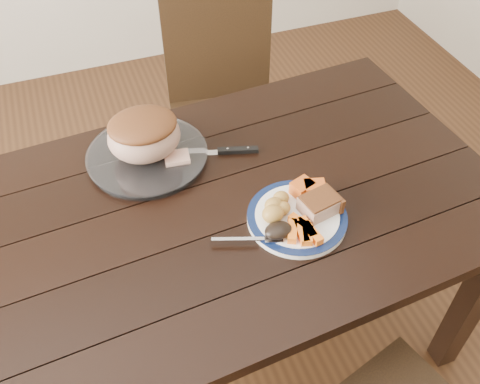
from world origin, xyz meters
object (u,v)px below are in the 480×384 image
object	(u,v)px
carving_knife	(224,151)
dining_table	(211,230)
dinner_plate	(297,218)
pork_slice	(319,205)
serving_platter	(148,156)
chair_far	(223,99)
fork	(253,239)
roast_joint	(144,136)

from	to	relation	value
carving_knife	dining_table	bearing A→B (deg)	-103.05
dinner_plate	pork_slice	distance (m)	0.07
dinner_plate	serving_platter	bearing A→B (deg)	130.19
chair_far	serving_platter	distance (m)	0.67
dinner_plate	fork	size ratio (longest dim) A/B	1.50
dining_table	dinner_plate	world-z (taller)	dinner_plate
fork	carving_knife	bearing A→B (deg)	101.92
dining_table	roast_joint	size ratio (longest dim) A/B	8.06
dining_table	dinner_plate	bearing A→B (deg)	-30.96
roast_joint	carving_knife	world-z (taller)	roast_joint
dinner_plate	carving_knife	world-z (taller)	dinner_plate
pork_slice	fork	world-z (taller)	pork_slice
pork_slice	fork	bearing A→B (deg)	-170.94
dining_table	serving_platter	size ratio (longest dim) A/B	4.87
pork_slice	roast_joint	bearing A→B (deg)	134.70
roast_joint	chair_far	bearing A→B (deg)	51.09
serving_platter	pork_slice	distance (m)	0.52
fork	pork_slice	bearing A→B (deg)	28.44
dining_table	serving_platter	xyz separation A→B (m)	(-0.11, 0.25, 0.10)
fork	carving_knife	world-z (taller)	fork
fork	carving_knife	size ratio (longest dim) A/B	0.55
chair_far	dinner_plate	xyz separation A→B (m)	(-0.09, -0.86, 0.23)
dinner_plate	serving_platter	xyz separation A→B (m)	(-0.31, 0.37, 0.00)
chair_far	dinner_plate	distance (m)	0.89
pork_slice	carving_knife	world-z (taller)	pork_slice
chair_far	pork_slice	distance (m)	0.90
pork_slice	carving_knife	size ratio (longest dim) A/B	0.30
dining_table	fork	xyz separation A→B (m)	(0.06, -0.16, 0.11)
chair_far	dinner_plate	size ratio (longest dim) A/B	3.58
chair_far	serving_platter	bearing A→B (deg)	59.87
serving_platter	roast_joint	distance (m)	0.08
pork_slice	roast_joint	distance (m)	0.52
chair_far	fork	distance (m)	0.95
serving_platter	chair_far	bearing A→B (deg)	51.09
serving_platter	dining_table	bearing A→B (deg)	-66.15
dining_table	serving_platter	world-z (taller)	serving_platter
chair_far	roast_joint	xyz separation A→B (m)	(-0.40, -0.49, 0.31)
fork	chair_far	bearing A→B (deg)	95.29
chair_far	roast_joint	bearing A→B (deg)	59.87
pork_slice	carving_knife	bearing A→B (deg)	115.07
dinner_plate	roast_joint	bearing A→B (deg)	130.19
dining_table	carving_knife	size ratio (longest dim) A/B	5.31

